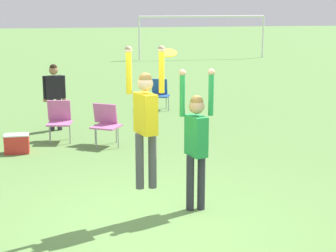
{
  "coord_description": "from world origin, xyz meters",
  "views": [
    {
      "loc": [
        -1.21,
        -7.61,
        3.16
      ],
      "look_at": [
        0.27,
        0.54,
        1.3
      ],
      "focal_mm": 60.0,
      "sensor_mm": 36.0,
      "label": 1
    }
  ],
  "objects_px": {
    "person_defending": "(196,137)",
    "camping_chair_3": "(160,92)",
    "frisbee": "(169,53)",
    "camping_chair_0": "(59,118)",
    "person_jumping": "(146,115)",
    "camping_chair_2": "(106,121)",
    "person_spectator_near": "(54,91)",
    "cooler_box": "(17,144)"
  },
  "relations": [
    {
      "from": "person_defending",
      "to": "camping_chair_3",
      "type": "height_order",
      "value": "person_defending"
    },
    {
      "from": "frisbee",
      "to": "camping_chair_3",
      "type": "distance_m",
      "value": 8.57
    },
    {
      "from": "person_defending",
      "to": "camping_chair_0",
      "type": "height_order",
      "value": "person_defending"
    },
    {
      "from": "person_jumping",
      "to": "camping_chair_0",
      "type": "distance_m",
      "value": 5.32
    },
    {
      "from": "camping_chair_2",
      "to": "camping_chair_3",
      "type": "height_order",
      "value": "camping_chair_2"
    },
    {
      "from": "camping_chair_0",
      "to": "person_spectator_near",
      "type": "height_order",
      "value": "person_spectator_near"
    },
    {
      "from": "frisbee",
      "to": "person_spectator_near",
      "type": "height_order",
      "value": "frisbee"
    },
    {
      "from": "frisbee",
      "to": "camping_chair_3",
      "type": "bearing_deg",
      "value": 81.39
    },
    {
      "from": "person_jumping",
      "to": "person_defending",
      "type": "relative_size",
      "value": 0.95
    },
    {
      "from": "person_jumping",
      "to": "person_spectator_near",
      "type": "xyz_separation_m",
      "value": [
        -1.4,
        6.16,
        -0.59
      ]
    },
    {
      "from": "person_jumping",
      "to": "camping_chair_0",
      "type": "xyz_separation_m",
      "value": [
        -1.29,
        5.06,
        -1.04
      ]
    },
    {
      "from": "person_defending",
      "to": "camping_chair_2",
      "type": "bearing_deg",
      "value": 176.83
    },
    {
      "from": "person_spectator_near",
      "to": "person_jumping",
      "type": "bearing_deg",
      "value": -93.8
    },
    {
      "from": "camping_chair_3",
      "to": "cooler_box",
      "type": "bearing_deg",
      "value": 69.39
    },
    {
      "from": "person_defending",
      "to": "camping_chair_2",
      "type": "distance_m",
      "value": 4.43
    },
    {
      "from": "person_defending",
      "to": "camping_chair_3",
      "type": "distance_m",
      "value": 8.23
    },
    {
      "from": "camping_chair_0",
      "to": "camping_chair_2",
      "type": "xyz_separation_m",
      "value": [
        1.02,
        -0.56,
        -0.0
      ]
    },
    {
      "from": "person_jumping",
      "to": "cooler_box",
      "type": "bearing_deg",
      "value": 10.58
    },
    {
      "from": "person_jumping",
      "to": "cooler_box",
      "type": "xyz_separation_m",
      "value": [
        -2.18,
        4.13,
        -1.37
      ]
    },
    {
      "from": "camping_chair_3",
      "to": "person_jumping",
      "type": "bearing_deg",
      "value": 100.01
    },
    {
      "from": "person_defending",
      "to": "camping_chair_2",
      "type": "relative_size",
      "value": 2.4
    },
    {
      "from": "frisbee",
      "to": "camping_chair_2",
      "type": "distance_m",
      "value": 4.79
    },
    {
      "from": "person_spectator_near",
      "to": "cooler_box",
      "type": "relative_size",
      "value": 3.2
    },
    {
      "from": "camping_chair_0",
      "to": "person_spectator_near",
      "type": "relative_size",
      "value": 0.56
    },
    {
      "from": "person_defending",
      "to": "camping_chair_0",
      "type": "xyz_separation_m",
      "value": [
        -2.09,
        4.81,
        -0.63
      ]
    },
    {
      "from": "person_defending",
      "to": "cooler_box",
      "type": "distance_m",
      "value": 4.98
    },
    {
      "from": "person_defending",
      "to": "person_spectator_near",
      "type": "height_order",
      "value": "person_defending"
    },
    {
      "from": "person_jumping",
      "to": "person_defending",
      "type": "distance_m",
      "value": 0.93
    },
    {
      "from": "camping_chair_0",
      "to": "cooler_box",
      "type": "height_order",
      "value": "camping_chair_0"
    },
    {
      "from": "person_jumping",
      "to": "person_spectator_near",
      "type": "bearing_deg",
      "value": -4.45
    },
    {
      "from": "frisbee",
      "to": "camping_chair_2",
      "type": "bearing_deg",
      "value": 98.18
    },
    {
      "from": "person_jumping",
      "to": "cooler_box",
      "type": "relative_size",
      "value": 4.02
    },
    {
      "from": "cooler_box",
      "to": "camping_chair_2",
      "type": "bearing_deg",
      "value": 11.1
    },
    {
      "from": "person_jumping",
      "to": "frisbee",
      "type": "xyz_separation_m",
      "value": [
        0.36,
        0.15,
        0.86
      ]
    },
    {
      "from": "frisbee",
      "to": "camping_chair_3",
      "type": "relative_size",
      "value": 0.27
    },
    {
      "from": "frisbee",
      "to": "camping_chair_0",
      "type": "bearing_deg",
      "value": 108.53
    },
    {
      "from": "camping_chair_3",
      "to": "person_spectator_near",
      "type": "xyz_separation_m",
      "value": [
        -3.01,
        -2.25,
        0.46
      ]
    },
    {
      "from": "frisbee",
      "to": "person_jumping",
      "type": "bearing_deg",
      "value": -157.09
    },
    {
      "from": "camping_chair_3",
      "to": "cooler_box",
      "type": "height_order",
      "value": "camping_chair_3"
    },
    {
      "from": "person_defending",
      "to": "frisbee",
      "type": "relative_size",
      "value": 9.1
    },
    {
      "from": "person_defending",
      "to": "camping_chair_0",
      "type": "relative_size",
      "value": 2.35
    },
    {
      "from": "camping_chair_2",
      "to": "person_spectator_near",
      "type": "height_order",
      "value": "person_spectator_near"
    }
  ]
}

